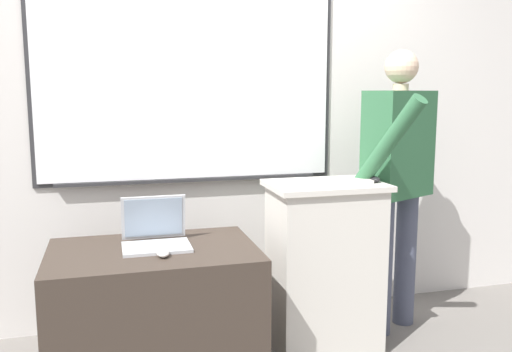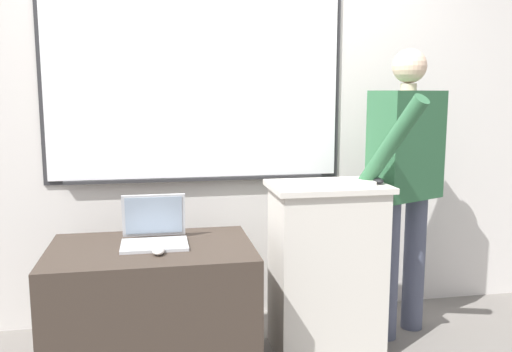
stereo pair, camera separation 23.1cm
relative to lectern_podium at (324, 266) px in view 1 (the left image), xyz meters
The scene contains 8 objects.
back_wall 1.19m from the lectern_podium, 124.95° to the left, with size 6.40×0.17×2.75m.
lectern_podium is the anchor object (origin of this frame).
side_desk 0.97m from the lectern_podium, behind, with size 1.02×0.68×0.68m.
person_presenter 0.73m from the lectern_podium, 13.47° to the left, with size 0.61×0.69×1.69m.
laptop 0.97m from the lectern_podium, behind, with size 0.33×0.28×0.24m.
wireless_keyboard 0.49m from the lectern_podium, 69.30° to the right, with size 0.43×0.11×0.02m.
computer_mouse_by_laptop 0.97m from the lectern_podium, 165.67° to the right, with size 0.06×0.10×0.03m.
computer_mouse_by_keyboard 0.56m from the lectern_podium, 10.49° to the right, with size 0.06×0.10×0.03m.
Camera 1 is at (-0.70, -2.25, 1.45)m, focal length 38.00 mm.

